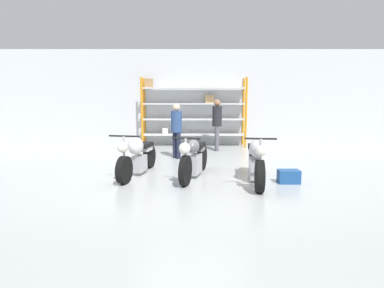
# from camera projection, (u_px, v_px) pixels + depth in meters

# --- Properties ---
(ground_plane) EXTENTS (30.00, 30.00, 0.00)m
(ground_plane) POSITION_uv_depth(u_px,v_px,m) (192.00, 177.00, 6.76)
(ground_plane) COLOR #B2B7B7
(back_wall) EXTENTS (30.00, 0.08, 3.60)m
(back_wall) POSITION_uv_depth(u_px,v_px,m) (192.00, 98.00, 11.44)
(back_wall) COLOR silver
(back_wall) RESTS_ON ground_plane
(shelving_rack) EXTENTS (3.88, 0.63, 2.54)m
(shelving_rack) POSITION_uv_depth(u_px,v_px,m) (191.00, 110.00, 11.16)
(shelving_rack) COLOR orange
(shelving_rack) RESTS_ON ground_plane
(motorcycle_white) EXTENTS (0.77, 2.08, 1.01)m
(motorcycle_white) POSITION_uv_depth(u_px,v_px,m) (137.00, 156.00, 6.90)
(motorcycle_white) COLOR black
(motorcycle_white) RESTS_ON ground_plane
(motorcycle_grey) EXTENTS (0.80, 2.02, 0.99)m
(motorcycle_grey) POSITION_uv_depth(u_px,v_px,m) (194.00, 158.00, 6.71)
(motorcycle_grey) COLOR black
(motorcycle_grey) RESTS_ON ground_plane
(motorcycle_silver) EXTENTS (0.59, 2.14, 1.04)m
(motorcycle_silver) POSITION_uv_depth(u_px,v_px,m) (255.00, 161.00, 6.36)
(motorcycle_silver) COLOR black
(motorcycle_silver) RESTS_ON ground_plane
(person_browsing) EXTENTS (0.32, 0.32, 1.74)m
(person_browsing) POSITION_uv_depth(u_px,v_px,m) (216.00, 121.00, 10.14)
(person_browsing) COLOR #595960
(person_browsing) RESTS_ON ground_plane
(person_near_rack) EXTENTS (0.45, 0.45, 1.62)m
(person_near_rack) POSITION_uv_depth(u_px,v_px,m) (176.00, 127.00, 8.80)
(person_near_rack) COLOR #1E2338
(person_near_rack) RESTS_ON ground_plane
(toolbox) EXTENTS (0.44, 0.26, 0.28)m
(toolbox) POSITION_uv_depth(u_px,v_px,m) (288.00, 176.00, 6.28)
(toolbox) COLOR #1E4C8C
(toolbox) RESTS_ON ground_plane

